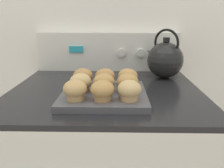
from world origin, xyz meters
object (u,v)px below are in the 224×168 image
Objects in this scene: muffin_pan at (104,95)px; tea_kettle at (165,59)px; muffin_r2_c1 at (104,77)px; muffin_r1_c1 at (104,83)px; muffin_r2_c2 at (128,77)px; muffin_r0_c0 at (75,90)px; muffin_r1_c0 at (80,83)px; muffin_r0_c2 at (130,90)px; muffin_r2_c0 at (83,77)px; muffin_r0_c1 at (103,91)px; muffin_r1_c2 at (128,83)px.

muffin_pan is 1.31× the size of tea_kettle.
muffin_r1_c1 is at bearing -86.83° from muffin_r2_c1.
muffin_r2_c1 and muffin_r2_c2 have the same top height.
muffin_r0_c0 and muffin_r1_c0 have the same top height.
muffin_r0_c2 and muffin_r1_c1 have the same top height.
muffin_r2_c0 is 1.00× the size of muffin_r2_c1.
muffin_r1_c0 is 0.11m from muffin_r2_c1.
muffin_r0_c1 and muffin_r2_c2 have the same top height.
muffin_r1_c1 is 0.12m from muffin_r2_c2.
muffin_r0_c1 and muffin_r2_c0 have the same top height.
muffin_r0_c2 is at bearing 0.19° from muffin_r0_c0.
muffin_r2_c1 is (0.08, 0.08, 0.00)m from muffin_r1_c0.
muffin_pan is at bearing -135.75° from muffin_r2_c2.
muffin_r0_c1 is at bearing -2.54° from muffin_r0_c0.
muffin_r1_c2 and muffin_r2_c1 have the same top height.
muffin_r0_c0 and muffin_r2_c2 have the same top height.
muffin_r0_c1 is at bearing -88.60° from muffin_pan.
muffin_r1_c0 is at bearing 179.92° from muffin_r1_c1.
tea_kettle reaches higher than muffin_r2_c2.
muffin_r2_c2 is (0.08, 0.08, 0.00)m from muffin_r1_c1.
muffin_r2_c0 is (-0.09, 0.17, 0.00)m from muffin_r0_c1.
muffin_pan is at bearing 91.40° from muffin_r0_c1.
muffin_r1_c1 is at bearing 90.20° from muffin_r0_c1.
muffin_r0_c0 is at bearing -153.15° from muffin_r1_c2.
muffin_r1_c2 is at bearing 26.85° from muffin_r0_c0.
muffin_r1_c1 is at bearing -136.07° from muffin_r2_c2.
muffin_r1_c2 is (0.08, 0.00, 0.04)m from muffin_pan.
tea_kettle reaches higher than muffin_r2_c1.
muffin_r1_c2 reaches higher than muffin_pan.
muffin_r2_c1 is 0.09m from muffin_r2_c2.
muffin_r0_c1 reaches higher than muffin_pan.
muffin_r1_c1 is at bearing -132.43° from tea_kettle.
tea_kettle reaches higher than muffin_pan.
muffin_pan is 0.09m from muffin_r2_c1.
muffin_r0_c1 is at bearing -132.14° from muffin_r1_c2.
muffin_r2_c2 is at bearing 0.30° from muffin_r2_c1.
muffin_r2_c0 is 0.41m from tea_kettle.
muffin_r2_c0 is 0.17m from muffin_r2_c2.
muffin_r1_c1 is at bearing -43.44° from muffin_r2_c0.
muffin_r2_c0 and muffin_r2_c2 have the same top height.
muffin_r0_c1 is 0.09m from muffin_r1_c1.
muffin_r0_c2 is 1.00× the size of muffin_r1_c2.
muffin_r1_c0 is 0.08m from muffin_r2_c0.
muffin_pan is at bearing -178.30° from muffin_r1_c2.
muffin_r0_c1 and muffin_r1_c2 have the same top height.
muffin_r2_c0 is (0.00, 0.17, 0.00)m from muffin_r0_c0.
muffin_r0_c1 is 0.08m from muffin_r0_c2.
muffin_pan is 3.92× the size of muffin_r0_c2.
tea_kettle reaches higher than muffin_r1_c1.
muffin_r0_c2 is (0.09, -0.08, 0.04)m from muffin_pan.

